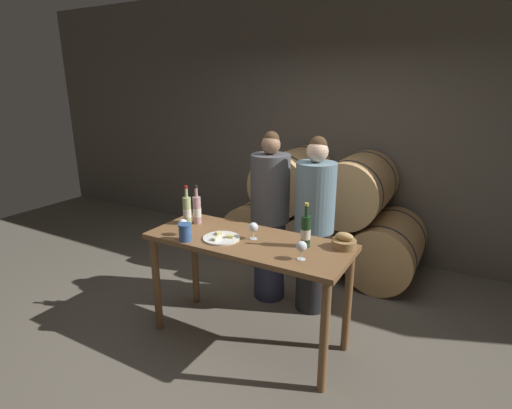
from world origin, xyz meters
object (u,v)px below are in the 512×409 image
object	(u,v)px
person_right	(314,226)
wine_bottle_white	(187,210)
blue_crock	(185,232)
bread_basket	(344,242)
cheese_plate	(221,238)
tasting_table	(248,255)
wine_bottle_red	(306,231)
wine_glass_left	(253,228)
wine_glass_center	(302,247)
wine_glass_far_left	(183,224)
person_left	(270,218)
wine_bottle_rose	(197,210)

from	to	relation	value
person_right	wine_bottle_white	xyz separation A→B (m)	(-0.90, -0.67, 0.19)
blue_crock	bread_basket	world-z (taller)	blue_crock
cheese_plate	tasting_table	bearing A→B (deg)	27.67
wine_bottle_red	cheese_plate	bearing A→B (deg)	-163.38
wine_glass_left	wine_glass_center	xyz separation A→B (m)	(0.48, -0.16, 0.00)
tasting_table	blue_crock	bearing A→B (deg)	-147.45
wine_glass_far_left	wine_glass_center	size ratio (longest dim) A/B	1.00
tasting_table	person_left	xyz separation A→B (m)	(-0.18, 0.71, 0.07)
person_left	wine_glass_center	world-z (taller)	person_left
wine_bottle_rose	wine_glass_center	bearing A→B (deg)	-12.55
person_left	wine_bottle_white	world-z (taller)	person_left
tasting_table	cheese_plate	size ratio (longest dim) A/B	5.60
person_left	wine_glass_center	size ratio (longest dim) A/B	12.20
tasting_table	person_left	size ratio (longest dim) A/B	0.98
person_left	wine_glass_far_left	distance (m)	0.96
blue_crock	wine_bottle_red	bearing A→B (deg)	22.40
wine_glass_left	tasting_table	bearing A→B (deg)	-138.24
person_left	cheese_plate	bearing A→B (deg)	-90.44
tasting_table	wine_bottle_red	distance (m)	0.52
blue_crock	person_left	bearing A→B (deg)	76.73
wine_bottle_red	wine_glass_far_left	world-z (taller)	wine_bottle_red
tasting_table	wine_glass_far_left	world-z (taller)	wine_glass_far_left
wine_bottle_red	blue_crock	bearing A→B (deg)	-157.60
tasting_table	bread_basket	xyz separation A→B (m)	(0.70, 0.21, 0.18)
cheese_plate	wine_glass_center	distance (m)	0.70
wine_bottle_white	cheese_plate	bearing A→B (deg)	-17.68
person_right	wine_bottle_rose	world-z (taller)	person_right
wine_glass_far_left	wine_glass_left	xyz separation A→B (m)	(0.53, 0.21, 0.00)
tasting_table	wine_bottle_red	bearing A→B (deg)	11.59
wine_bottle_white	tasting_table	bearing A→B (deg)	-4.22
person_left	wine_bottle_rose	bearing A→B (deg)	-123.12
wine_bottle_red	cheese_plate	size ratio (longest dim) A/B	1.17
tasting_table	wine_glass_far_left	xyz separation A→B (m)	(-0.49, -0.18, 0.23)
wine_glass_center	bread_basket	bearing A→B (deg)	60.44
blue_crock	wine_bottle_rose	bearing A→B (deg)	114.48
wine_bottle_red	bread_basket	size ratio (longest dim) A/B	1.87
person_left	blue_crock	bearing A→B (deg)	-103.27
bread_basket	wine_glass_left	bearing A→B (deg)	-165.12
wine_bottle_rose	cheese_plate	xyz separation A→B (m)	(0.39, -0.20, -0.11)
wine_bottle_rose	bread_basket	world-z (taller)	wine_bottle_rose
person_right	wine_bottle_red	bearing A→B (deg)	-74.54
wine_glass_center	person_left	bearing A→B (deg)	128.99
wine_bottle_rose	wine_glass_center	distance (m)	1.11
bread_basket	wine_glass_left	distance (m)	0.69
tasting_table	blue_crock	xyz separation A→B (m)	(-0.41, -0.26, 0.21)
person_left	wine_glass_center	bearing A→B (deg)	-51.01
wine_bottle_rose	blue_crock	bearing A→B (deg)	-65.52
blue_crock	wine_glass_center	bearing A→B (deg)	7.77
bread_basket	wine_glass_far_left	world-z (taller)	wine_glass_far_left
wine_glass_left	wine_bottle_red	bearing A→B (deg)	8.57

